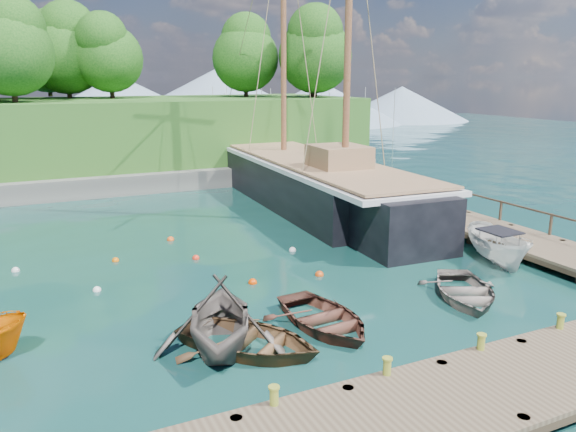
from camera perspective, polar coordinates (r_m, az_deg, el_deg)
name	(u,v)px	position (r m, az deg, el deg)	size (l,w,h in m)	color
ground	(321,313)	(18.96, 3.42, -9.79)	(160.00, 160.00, 0.00)	#10362F
dock_near	(522,380)	(15.36, 22.66, -15.13)	(20.00, 3.20, 1.10)	brown
dock_east	(449,218)	(30.68, 16.07, -0.17)	(3.20, 24.00, 1.10)	brown
bollard_0	(274,428)	(13.39, -1.41, -20.76)	(0.26, 0.26, 0.45)	olive
bollard_1	(386,396)	(14.66, 9.90, -17.61)	(0.26, 0.26, 0.45)	olive
bollard_2	(479,370)	(16.39, 18.80, -14.58)	(0.26, 0.26, 0.45)	olive
bollard_3	(557,347)	(18.45, 25.67, -11.94)	(0.26, 0.26, 0.45)	olive
rowboat_0	(249,351)	(16.56, -3.97, -13.50)	(3.11, 4.36, 0.90)	brown
rowboat_1	(221,349)	(16.71, -6.85, -13.31)	(3.78, 4.38, 2.31)	#5A514B
rowboat_2	(324,327)	(17.96, 3.65, -11.21)	(2.95, 4.13, 0.86)	#4E2B21
rowboat_3	(464,299)	(21.00, 17.46, -8.03)	(2.88, 4.04, 0.84)	#6B6059
cabin_boat_white	(497,264)	(25.25, 20.45, -4.54)	(1.62, 4.30, 1.66)	silver
schooner	(311,185)	(34.06, 2.32, 3.12)	(6.70, 29.86, 22.29)	black
mooring_buoy_0	(97,291)	(21.91, -18.83, -7.21)	(0.31, 0.31, 0.31)	white
mooring_buoy_1	(196,259)	(24.58, -9.34, -4.32)	(0.32, 0.32, 0.32)	red
mooring_buoy_2	(253,283)	(21.52, -3.61, -6.83)	(0.34, 0.34, 0.34)	#E13B01
mooring_buoy_3	(293,251)	(25.35, 0.46, -3.57)	(0.32, 0.32, 0.32)	white
mooring_buoy_4	(116,261)	(25.07, -17.11, -4.41)	(0.30, 0.30, 0.30)	orange
mooring_buoy_5	(171,240)	(27.55, -11.84, -2.43)	(0.35, 0.35, 0.35)	#D85016
mooring_buoy_6	(16,271)	(25.27, -25.94, -5.08)	(0.32, 0.32, 0.32)	silver
mooring_buoy_7	(319,276)	(22.32, 3.20, -6.06)	(0.35, 0.35, 0.35)	#CF440E
distant_ridge	(114,101)	(86.18, -17.24, 11.14)	(117.00, 40.00, 10.00)	#728CA5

